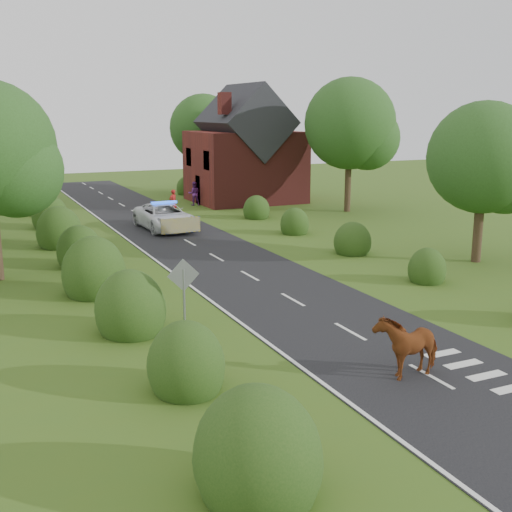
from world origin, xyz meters
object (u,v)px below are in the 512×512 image
police_van (165,217)px  cow (407,349)px  road_sign (184,286)px  pedestrian_red (173,202)px  pedestrian_purple (194,194)px

police_van → cow: bearing=-92.7°
police_van → road_sign: bearing=-106.7°
pedestrian_red → pedestrian_purple: pedestrian_purple is taller
police_van → pedestrian_red: bearing=65.6°
police_van → pedestrian_purple: size_ratio=3.19×
road_sign → cow: 7.19m
pedestrian_purple → cow: bearing=93.5°
cow → pedestrian_purple: (5.47, 32.96, 0.19)m
police_van → pedestrian_red: 5.82m
pedestrian_red → cow: bearing=58.5°
pedestrian_purple → road_sign: bearing=82.9°
cow → pedestrian_red: 29.51m
pedestrian_red → pedestrian_purple: size_ratio=0.96×
road_sign → pedestrian_purple: (10.01, 27.47, -0.75)m
road_sign → pedestrian_purple: size_ratio=1.40×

